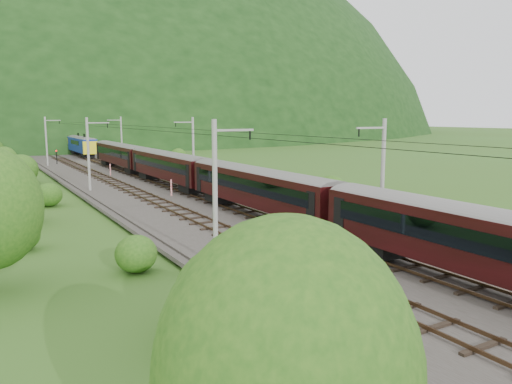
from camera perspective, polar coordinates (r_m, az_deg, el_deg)
ground at (r=31.32m, az=5.76°, el=-7.04°), size 600.00×600.00×0.00m
railbed at (r=39.56m, az=-2.78°, el=-3.44°), size 14.00×220.00×0.30m
track_left at (r=38.49m, az=-5.96°, el=-3.49°), size 2.40×220.00×0.27m
track_right at (r=40.65m, az=0.22°, el=-2.79°), size 2.40×220.00×0.27m
catenary_left at (r=57.67m, az=-18.54°, el=4.32°), size 2.54×192.28×8.00m
catenary_right at (r=61.33m, az=-7.25°, el=4.94°), size 2.54×192.28×8.00m
overhead_wires at (r=38.69m, az=-2.86°, el=6.67°), size 4.83×198.00×0.03m
mountain_main at (r=285.01m, az=-26.81°, el=6.10°), size 504.00×360.00×244.00m
train at (r=39.83m, az=0.52°, el=1.15°), size 2.69×149.20×4.65m
hazard_post_near at (r=71.77m, az=-16.31°, el=2.48°), size 0.17×0.17×1.60m
hazard_post_far at (r=51.91m, az=-9.65°, el=0.48°), size 0.18×0.18×1.69m
signal at (r=91.77m, az=-21.83°, el=3.86°), size 0.26×0.26×2.35m
vegetation_left at (r=44.64m, az=-25.60°, el=0.32°), size 12.43×150.33×7.09m
vegetation_right at (r=41.76m, az=15.96°, el=-1.46°), size 6.73×98.54×2.92m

